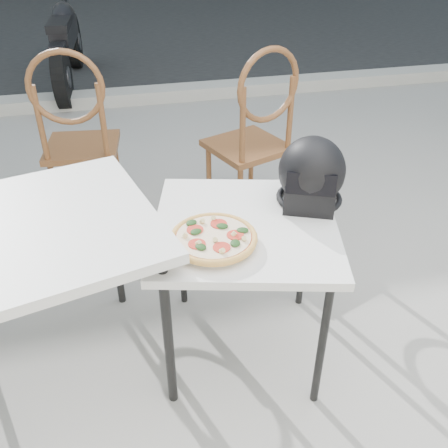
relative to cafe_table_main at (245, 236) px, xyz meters
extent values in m
plane|color=gray|center=(0.60, 0.35, -0.61)|extent=(80.00, 80.00, 0.00)
cube|color=black|center=(0.60, 7.35, -0.61)|extent=(30.00, 8.00, 0.00)
cube|color=#9D9C93|center=(0.60, 3.35, -0.55)|extent=(30.00, 0.25, 0.12)
cube|color=white|center=(0.00, 0.00, 0.04)|extent=(0.86, 0.86, 0.04)
cylinder|color=black|center=(-0.35, -0.21, -0.29)|extent=(0.04, 0.04, 0.64)
cylinder|color=black|center=(0.21, -0.35, -0.29)|extent=(0.04, 0.04, 0.64)
cylinder|color=black|center=(-0.21, 0.35, -0.29)|extent=(0.04, 0.04, 0.64)
cylinder|color=black|center=(0.35, 0.21, -0.29)|extent=(0.04, 0.04, 0.64)
cylinder|color=white|center=(-0.15, -0.11, 0.07)|extent=(0.28, 0.28, 0.01)
torus|color=white|center=(-0.15, -0.11, 0.07)|extent=(0.30, 0.30, 0.01)
cylinder|color=#E0A852|center=(-0.15, -0.11, 0.09)|extent=(0.40, 0.40, 0.01)
torus|color=#E0A852|center=(-0.15, -0.11, 0.09)|extent=(0.42, 0.42, 0.02)
cylinder|color=#B52A14|center=(-0.15, -0.11, 0.09)|extent=(0.36, 0.36, 0.00)
cylinder|color=beige|center=(-0.15, -0.11, 0.10)|extent=(0.35, 0.35, 0.00)
cylinder|color=red|center=(-0.07, -0.12, 0.10)|extent=(0.08, 0.08, 0.00)
cylinder|color=red|center=(-0.12, -0.04, 0.10)|extent=(0.08, 0.08, 0.00)
cylinder|color=red|center=(-0.21, -0.06, 0.10)|extent=(0.08, 0.08, 0.00)
cylinder|color=red|center=(-0.22, -0.15, 0.10)|extent=(0.08, 0.08, 0.00)
cylinder|color=red|center=(-0.14, -0.19, 0.10)|extent=(0.08, 0.08, 0.00)
ellipsoid|color=#1A3B15|center=(-0.11, -0.06, 0.10)|extent=(0.05, 0.05, 0.01)
ellipsoid|color=#1A3B15|center=(-0.21, -0.07, 0.10)|extent=(0.06, 0.05, 0.01)
ellipsoid|color=#1A3B15|center=(-0.09, -0.18, 0.10)|extent=(0.05, 0.05, 0.01)
ellipsoid|color=#1A3B15|center=(-0.21, -0.17, 0.10)|extent=(0.05, 0.06, 0.01)
ellipsoid|color=#1A3B15|center=(-0.04, -0.10, 0.10)|extent=(0.05, 0.04, 0.01)
ellipsoid|color=#1A3B15|center=(-0.21, -0.01, 0.10)|extent=(0.06, 0.05, 0.01)
cylinder|color=#E2D08A|center=(-0.15, -0.14, 0.11)|extent=(0.03, 0.03, 0.02)
cylinder|color=#E2D08A|center=(-0.17, -0.02, 0.11)|extent=(0.03, 0.03, 0.02)
cylinder|color=#E2D08A|center=(-0.08, -0.12, 0.11)|extent=(0.03, 0.02, 0.02)
cylinder|color=#E2D08A|center=(-0.13, 0.00, 0.11)|extent=(0.02, 0.03, 0.02)
cylinder|color=#E2D08A|center=(-0.14, -0.21, 0.11)|extent=(0.03, 0.03, 0.02)
cylinder|color=#E2D08A|center=(-0.25, -0.09, 0.11)|extent=(0.03, 0.02, 0.02)
cylinder|color=#E2D08A|center=(-0.05, -0.16, 0.11)|extent=(0.02, 0.03, 0.02)
cylinder|color=#E2D08A|center=(-0.21, -0.15, 0.11)|extent=(0.03, 0.03, 0.02)
ellipsoid|color=black|center=(0.30, 0.11, 0.20)|extent=(0.36, 0.37, 0.28)
cube|color=black|center=(0.27, 0.03, 0.12)|extent=(0.22, 0.17, 0.11)
torus|color=black|center=(0.30, 0.11, 0.08)|extent=(0.36, 0.36, 0.02)
cube|color=black|center=(0.25, 0.00, 0.21)|extent=(0.19, 0.11, 0.09)
cube|color=brown|center=(0.31, 1.10, -0.14)|extent=(0.54, 0.54, 0.04)
cylinder|color=brown|center=(0.40, 1.32, -0.38)|extent=(0.04, 0.04, 0.46)
cylinder|color=brown|center=(0.09, 1.20, -0.38)|extent=(0.04, 0.04, 0.46)
cylinder|color=brown|center=(0.53, 1.01, -0.38)|extent=(0.04, 0.04, 0.46)
cylinder|color=brown|center=(0.21, 0.88, -0.38)|extent=(0.04, 0.04, 0.46)
cylinder|color=brown|center=(0.53, 1.00, 0.08)|extent=(0.04, 0.04, 0.44)
cylinder|color=brown|center=(0.22, 0.87, 0.08)|extent=(0.04, 0.04, 0.44)
torus|color=brown|center=(0.37, 0.94, 0.28)|extent=(0.40, 0.18, 0.41)
cube|color=white|center=(-0.76, 0.02, 0.14)|extent=(0.99, 0.99, 0.04)
cylinder|color=black|center=(-0.35, -0.22, -0.25)|extent=(0.04, 0.04, 0.73)
cylinder|color=black|center=(-0.52, 0.43, -0.25)|extent=(0.04, 0.04, 0.73)
cube|color=brown|center=(-0.66, 1.31, -0.14)|extent=(0.47, 0.47, 0.04)
cylinder|color=brown|center=(-0.47, 1.46, -0.38)|extent=(0.04, 0.04, 0.46)
cylinder|color=brown|center=(-0.80, 1.50, -0.38)|extent=(0.04, 0.04, 0.46)
cylinder|color=brown|center=(-0.51, 1.13, -0.38)|extent=(0.04, 0.04, 0.46)
cylinder|color=brown|center=(-0.84, 1.17, -0.38)|extent=(0.04, 0.04, 0.46)
cylinder|color=brown|center=(-0.51, 1.12, 0.08)|extent=(0.04, 0.04, 0.44)
cylinder|color=brown|center=(-0.85, 1.16, 0.08)|extent=(0.04, 0.04, 0.44)
torus|color=brown|center=(-0.68, 1.14, 0.28)|extent=(0.41, 0.08, 0.41)
cylinder|color=black|center=(-0.80, 4.72, -0.32)|extent=(0.15, 0.59, 0.59)
cylinder|color=slate|center=(-0.80, 4.72, -0.32)|extent=(0.15, 0.20, 0.20)
cylinder|color=black|center=(-0.89, 3.35, -0.32)|extent=(0.15, 0.59, 0.59)
cylinder|color=slate|center=(-0.89, 3.35, -0.32)|extent=(0.15, 0.20, 0.20)
cube|color=black|center=(-0.84, 4.03, -0.08)|extent=(0.24, 1.03, 0.22)
ellipsoid|color=black|center=(-0.84, 4.18, 0.09)|extent=(0.24, 0.42, 0.22)
cube|color=black|center=(-0.86, 3.74, 0.07)|extent=(0.22, 0.50, 0.08)
cylinder|color=slate|center=(-0.81, 4.64, -0.01)|extent=(0.06, 0.32, 0.70)
cube|color=black|center=(-0.88, 3.37, -0.05)|extent=(0.15, 0.22, 0.05)
camera|label=1|loc=(-0.44, -1.56, 1.13)|focal=40.00mm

